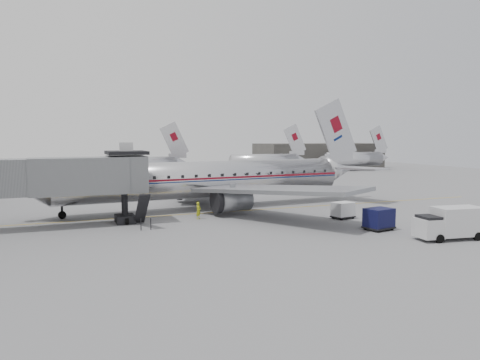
# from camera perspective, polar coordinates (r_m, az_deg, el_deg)

# --- Properties ---
(ground) EXTENTS (160.00, 160.00, 0.00)m
(ground) POSITION_cam_1_polar(r_m,az_deg,el_deg) (41.72, -0.31, -5.20)
(ground) COLOR slate
(ground) RESTS_ON ground
(hangar) EXTENTS (30.00, 12.00, 6.00)m
(hangar) POSITION_cam_1_polar(r_m,az_deg,el_deg) (115.18, 9.56, 2.93)
(hangar) COLOR #383633
(hangar) RESTS_ON ground
(apron_line) EXTENTS (60.00, 0.15, 0.01)m
(apron_line) POSITION_cam_1_polar(r_m,az_deg,el_deg) (48.31, 0.38, -3.75)
(apron_line) COLOR gold
(apron_line) RESTS_ON ground
(jet_bridge) EXTENTS (21.00, 6.20, 7.10)m
(jet_bridge) POSITION_cam_1_polar(r_m,az_deg,el_deg) (41.97, -23.97, 0.16)
(jet_bridge) COLOR #585A5D
(jet_bridge) RESTS_ON ground
(distant_aircraft_near) EXTENTS (16.39, 3.20, 10.26)m
(distant_aircraft_near) POSITION_cam_1_polar(r_m,az_deg,el_deg) (81.38, -12.48, 1.74)
(distant_aircraft_near) COLOR silver
(distant_aircraft_near) RESTS_ON ground
(distant_aircraft_mid) EXTENTS (16.39, 3.20, 10.26)m
(distant_aircraft_mid) POSITION_cam_1_polar(r_m,az_deg,el_deg) (93.00, 3.11, 2.28)
(distant_aircraft_mid) COLOR silver
(distant_aircraft_mid) RESTS_ON ground
(distant_aircraft_far) EXTENTS (16.39, 3.20, 10.26)m
(distant_aircraft_far) POSITION_cam_1_polar(r_m,az_deg,el_deg) (108.64, 13.76, 2.57)
(distant_aircraft_far) COLOR silver
(distant_aircraft_far) RESTS_ON ground
(airliner) EXTENTS (38.88, 35.91, 12.29)m
(airliner) POSITION_cam_1_polar(r_m,az_deg,el_deg) (50.01, -3.32, 0.11)
(airliner) COLOR silver
(airliner) RESTS_ON ground
(service_van) EXTENTS (5.31, 2.62, 2.40)m
(service_van) POSITION_cam_1_polar(r_m,az_deg,el_deg) (38.09, 24.23, -4.76)
(service_van) COLOR silver
(service_van) RESTS_ON ground
(baggage_cart_navy) EXTENTS (2.56, 2.14, 1.78)m
(baggage_cart_navy) POSITION_cam_1_polar(r_m,az_deg,el_deg) (39.93, 16.57, -4.51)
(baggage_cart_navy) COLOR #0E0F3A
(baggage_cart_navy) RESTS_ON ground
(baggage_cart_white) EXTENTS (2.17, 1.80, 1.52)m
(baggage_cart_white) POSITION_cam_1_polar(r_m,az_deg,el_deg) (44.66, 12.44, -3.57)
(baggage_cart_white) COLOR white
(baggage_cart_white) RESTS_ON ground
(ramp_worker) EXTENTS (0.69, 0.65, 1.59)m
(ramp_worker) POSITION_cam_1_polar(r_m,az_deg,el_deg) (43.50, -5.09, -3.72)
(ramp_worker) COLOR #B0BB16
(ramp_worker) RESTS_ON ground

